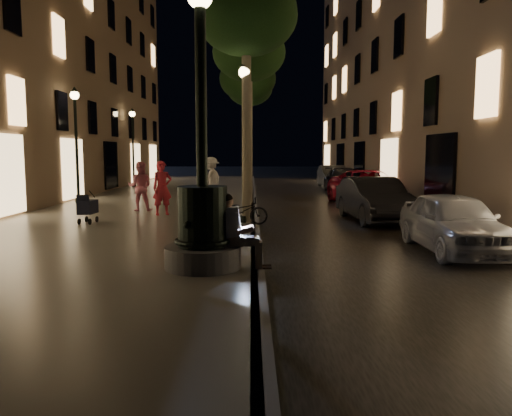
{
  "coord_description": "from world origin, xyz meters",
  "views": [
    {
      "loc": [
        -0.11,
        -7.0,
        2.31
      ],
      "look_at": [
        -0.02,
        3.0,
        1.19
      ],
      "focal_mm": 35.0,
      "sensor_mm": 36.0,
      "label": 1
    }
  ],
  "objects_px": {
    "seated_man_laptop": "(236,229)",
    "tree_near": "(246,16)",
    "lamp_curb_d": "(249,140)",
    "car_second": "(374,199)",
    "tree_second": "(249,54)",
    "car_fifth": "(333,177)",
    "lamp_curb_a": "(245,121)",
    "lamp_left_c": "(133,137)",
    "tree_far": "(250,88)",
    "fountain_lamppost": "(202,213)",
    "lamp_curb_c": "(248,137)",
    "pedestrian_red": "(162,188)",
    "lamp_left_b": "(76,130)",
    "tree_third": "(248,80)",
    "pedestrian_pink": "(140,186)",
    "lamp_curb_b": "(247,132)",
    "car_rear": "(344,180)",
    "bicycle": "(241,211)",
    "car_front": "(454,222)",
    "pedestrian_white": "(211,180)",
    "car_third": "(367,188)"
  },
  "relations": [
    {
      "from": "tree_second",
      "to": "car_rear",
      "type": "distance_m",
      "value": 10.89
    },
    {
      "from": "lamp_left_c",
      "to": "pedestrian_pink",
      "type": "distance_m",
      "value": 13.64
    },
    {
      "from": "car_fifth",
      "to": "pedestrian_pink",
      "type": "relative_size",
      "value": 2.5
    },
    {
      "from": "car_fifth",
      "to": "seated_man_laptop",
      "type": "bearing_deg",
      "value": -103.12
    },
    {
      "from": "lamp_left_b",
      "to": "pedestrian_red",
      "type": "xyz_separation_m",
      "value": [
        4.29,
        -4.21,
        -2.12
      ]
    },
    {
      "from": "car_second",
      "to": "car_third",
      "type": "bearing_deg",
      "value": 75.69
    },
    {
      "from": "tree_near",
      "to": "lamp_curb_b",
      "type": "bearing_deg",
      "value": 90.36
    },
    {
      "from": "tree_third",
      "to": "car_rear",
      "type": "bearing_deg",
      "value": 16.3
    },
    {
      "from": "lamp_curb_b",
      "to": "pedestrian_pink",
      "type": "height_order",
      "value": "lamp_curb_b"
    },
    {
      "from": "tree_third",
      "to": "lamp_curb_d",
      "type": "relative_size",
      "value": 1.5
    },
    {
      "from": "lamp_left_b",
      "to": "tree_third",
      "type": "bearing_deg",
      "value": 40.2
    },
    {
      "from": "tree_near",
      "to": "lamp_curb_d",
      "type": "bearing_deg",
      "value": 90.12
    },
    {
      "from": "tree_second",
      "to": "car_fifth",
      "type": "relative_size",
      "value": 1.66
    },
    {
      "from": "seated_man_laptop",
      "to": "car_fifth",
      "type": "height_order",
      "value": "seated_man_laptop"
    },
    {
      "from": "tree_near",
      "to": "tree_far",
      "type": "bearing_deg",
      "value": 89.9
    },
    {
      "from": "car_fifth",
      "to": "tree_near",
      "type": "bearing_deg",
      "value": -107.06
    },
    {
      "from": "lamp_curb_c",
      "to": "bicycle",
      "type": "relative_size",
      "value": 3.13
    },
    {
      "from": "lamp_left_c",
      "to": "lamp_curb_a",
      "type": "bearing_deg",
      "value": -66.07
    },
    {
      "from": "lamp_curb_c",
      "to": "car_rear",
      "type": "distance_m",
      "value": 6.51
    },
    {
      "from": "seated_man_laptop",
      "to": "car_fifth",
      "type": "xyz_separation_m",
      "value": [
        5.59,
        23.46,
        -0.19
      ]
    },
    {
      "from": "tree_far",
      "to": "lamp_curb_a",
      "type": "bearing_deg",
      "value": -90.25
    },
    {
      "from": "bicycle",
      "to": "tree_second",
      "type": "bearing_deg",
      "value": 0.54
    },
    {
      "from": "car_fifth",
      "to": "bicycle",
      "type": "height_order",
      "value": "car_fifth"
    },
    {
      "from": "lamp_curb_a",
      "to": "lamp_left_c",
      "type": "distance_m",
      "value": 17.5
    },
    {
      "from": "tree_second",
      "to": "pedestrian_red",
      "type": "relative_size",
      "value": 4.06
    },
    {
      "from": "lamp_left_c",
      "to": "car_front",
      "type": "distance_m",
      "value": 23.11
    },
    {
      "from": "car_third",
      "to": "bicycle",
      "type": "relative_size",
      "value": 3.61
    },
    {
      "from": "seated_man_laptop",
      "to": "lamp_curb_a",
      "type": "height_order",
      "value": "lamp_curb_a"
    },
    {
      "from": "tree_third",
      "to": "tree_far",
      "type": "relative_size",
      "value": 0.96
    },
    {
      "from": "tree_near",
      "to": "fountain_lamppost",
      "type": "bearing_deg",
      "value": -97.13
    },
    {
      "from": "lamp_curb_d",
      "to": "car_second",
      "type": "distance_m",
      "value": 22.98
    },
    {
      "from": "seated_man_laptop",
      "to": "lamp_curb_b",
      "type": "height_order",
      "value": "lamp_curb_b"
    },
    {
      "from": "car_fifth",
      "to": "pedestrian_red",
      "type": "distance_m",
      "value": 17.74
    },
    {
      "from": "tree_far",
      "to": "lamp_curb_c",
      "type": "height_order",
      "value": "tree_far"
    },
    {
      "from": "lamp_left_c",
      "to": "pedestrian_white",
      "type": "relative_size",
      "value": 2.51
    },
    {
      "from": "tree_near",
      "to": "lamp_left_c",
      "type": "distance_m",
      "value": 17.78
    },
    {
      "from": "fountain_lamppost",
      "to": "lamp_curb_c",
      "type": "relative_size",
      "value": 1.08
    },
    {
      "from": "lamp_curb_a",
      "to": "lamp_left_c",
      "type": "xyz_separation_m",
      "value": [
        -7.1,
        16.0,
        0.0
      ]
    },
    {
      "from": "lamp_left_b",
      "to": "seated_man_laptop",
      "type": "bearing_deg",
      "value": -59.7
    },
    {
      "from": "seated_man_laptop",
      "to": "tree_near",
      "type": "bearing_deg",
      "value": 88.69
    },
    {
      "from": "tree_second",
      "to": "lamp_curb_c",
      "type": "xyz_separation_m",
      "value": [
        -0.1,
        10.0,
        -3.1
      ]
    },
    {
      "from": "fountain_lamppost",
      "to": "pedestrian_pink",
      "type": "xyz_separation_m",
      "value": [
        -3.11,
        8.94,
        -0.12
      ]
    },
    {
      "from": "car_front",
      "to": "pedestrian_white",
      "type": "bearing_deg",
      "value": 123.99
    },
    {
      "from": "tree_second",
      "to": "pedestrian_red",
      "type": "xyz_separation_m",
      "value": [
        -2.91,
        -4.21,
        -5.22
      ]
    },
    {
      "from": "bicycle",
      "to": "car_front",
      "type": "bearing_deg",
      "value": -119.55
    },
    {
      "from": "fountain_lamppost",
      "to": "car_front",
      "type": "distance_m",
      "value": 6.11
    },
    {
      "from": "seated_man_laptop",
      "to": "lamp_curb_d",
      "type": "distance_m",
      "value": 30.09
    },
    {
      "from": "car_front",
      "to": "car_third",
      "type": "bearing_deg",
      "value": 88.92
    },
    {
      "from": "lamp_curb_b",
      "to": "lamp_left_b",
      "type": "relative_size",
      "value": 1.0
    },
    {
      "from": "tree_second",
      "to": "lamp_curb_d",
      "type": "height_order",
      "value": "tree_second"
    }
  ]
}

